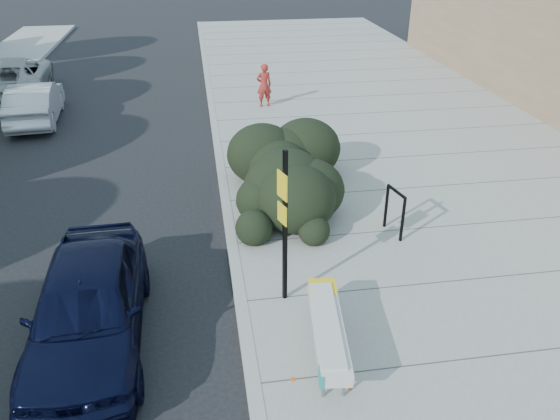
{
  "coord_description": "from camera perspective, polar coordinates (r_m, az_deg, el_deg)",
  "views": [
    {
      "loc": [
        -0.52,
        -7.89,
        6.27
      ],
      "look_at": [
        0.99,
        1.77,
        1.0
      ],
      "focal_mm": 35.0,
      "sensor_mm": 36.0,
      "label": 1
    }
  ],
  "objects": [
    {
      "name": "sidewalk_near",
      "position": [
        15.56,
        15.14,
        3.82
      ],
      "size": [
        11.2,
        50.0,
        0.15
      ],
      "primitive_type": "cube",
      "color": "gray",
      "rests_on": "ground"
    },
    {
      "name": "wagon_silver",
      "position": [
        20.76,
        -24.24,
        10.23
      ],
      "size": [
        1.77,
        4.2,
        1.35
      ],
      "primitive_type": "imported",
      "rotation": [
        0.0,
        0.0,
        3.23
      ],
      "color": "#BCBCC1",
      "rests_on": "ground"
    },
    {
      "name": "sign_post",
      "position": [
        9.17,
        0.44,
        -1.06
      ],
      "size": [
        0.16,
        0.32,
        2.88
      ],
      "rotation": [
        0.0,
        0.0,
        0.32
      ],
      "color": "black",
      "rests_on": "sidewalk_near"
    },
    {
      "name": "suv_silver",
      "position": [
        23.91,
        -26.24,
        12.25
      ],
      "size": [
        3.29,
        5.98,
        1.59
      ],
      "primitive_type": "imported",
      "rotation": [
        0.0,
        0.0,
        3.26
      ],
      "color": "#929597",
      "rests_on": "ground"
    },
    {
      "name": "sedan_navy",
      "position": [
        9.45,
        -19.42,
        -9.4
      ],
      "size": [
        1.84,
        4.4,
        1.49
      ],
      "primitive_type": "imported",
      "rotation": [
        0.0,
        0.0,
        0.02
      ],
      "color": "black",
      "rests_on": "ground"
    },
    {
      "name": "bench",
      "position": [
        8.63,
        5.03,
        -12.15
      ],
      "size": [
        0.74,
        2.28,
        0.68
      ],
      "rotation": [
        0.0,
        0.0,
        -0.12
      ],
      "color": "gray",
      "rests_on": "sidewalk_near"
    },
    {
      "name": "ground",
      "position": [
        10.09,
        -4.07,
        -10.19
      ],
      "size": [
        120.0,
        120.0,
        0.0
      ],
      "primitive_type": "plane",
      "color": "black",
      "rests_on": "ground"
    },
    {
      "name": "bike_rack",
      "position": [
        11.92,
        11.91,
        0.23
      ],
      "size": [
        0.21,
        0.71,
        1.05
      ],
      "rotation": [
        0.0,
        0.0,
        0.22
      ],
      "color": "black",
      "rests_on": "sidewalk_near"
    },
    {
      "name": "hedge",
      "position": [
        13.14,
        0.7,
        4.69
      ],
      "size": [
        3.2,
        4.93,
        1.71
      ],
      "primitive_type": "ellipsoid",
      "rotation": [
        0.0,
        0.0,
        -0.22
      ],
      "color": "black",
      "rests_on": "sidewalk_near"
    },
    {
      "name": "pedestrian",
      "position": [
        20.14,
        -1.68,
        12.91
      ],
      "size": [
        0.6,
        0.43,
        1.54
      ],
      "primitive_type": "imported",
      "rotation": [
        0.0,
        0.0,
        3.26
      ],
      "color": "maroon",
      "rests_on": "sidewalk_near"
    },
    {
      "name": "curb_near",
      "position": [
        14.31,
        -5.94,
        2.54
      ],
      "size": [
        0.22,
        50.0,
        0.17
      ],
      "primitive_type": "cube",
      "color": "#9E9E99",
      "rests_on": "ground"
    }
  ]
}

